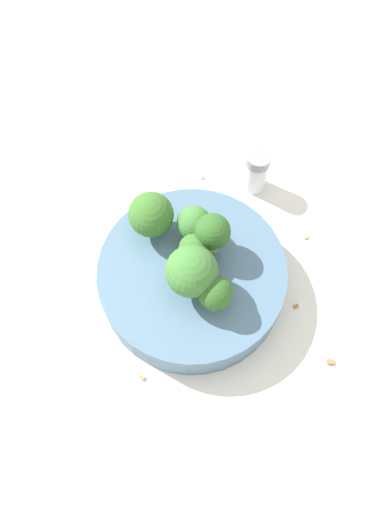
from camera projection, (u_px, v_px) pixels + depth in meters
The scene contains 14 objects.
ground_plane at pixel (192, 286), 0.60m from camera, with size 3.00×3.00×0.00m, color silver.
bowl at pixel (192, 278), 0.58m from camera, with size 0.21×0.21×0.05m, color slate.
broccoli_floret_0 at pixel (192, 272), 0.51m from camera, with size 0.05×0.05×0.07m.
broccoli_floret_1 at pixel (195, 250), 0.54m from camera, with size 0.04×0.04×0.04m.
broccoli_floret_2 at pixel (215, 294), 0.51m from camera, with size 0.04×0.04×0.05m.
broccoli_floret_3 at pixel (152, 215), 0.55m from camera, with size 0.05×0.05×0.06m.
broccoli_floret_4 at pixel (212, 233), 0.53m from camera, with size 0.04×0.04×0.06m.
broccoli_floret_5 at pixel (194, 224), 0.55m from camera, with size 0.04×0.04×0.05m.
pepper_shaker at pixel (256, 171), 0.63m from camera, with size 0.03×0.03×0.06m.
almond_crumb_0 at pixel (306, 236), 0.62m from camera, with size 0.01×0.00×0.01m, color tan.
almond_crumb_1 at pixel (202, 177), 0.66m from camera, with size 0.01×0.00×0.01m, color tan.
almond_crumb_2 at pixel (142, 377), 0.55m from camera, with size 0.01×0.00×0.01m, color #AD7F4C.
almond_crumb_3 at pixel (296, 306), 0.58m from camera, with size 0.01×0.00×0.01m, color olive.
almond_crumb_4 at pixel (331, 362), 0.55m from camera, with size 0.01×0.01×0.01m, color olive.
Camera 1 is at (0.15, 0.17, 0.56)m, focal length 35.00 mm.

